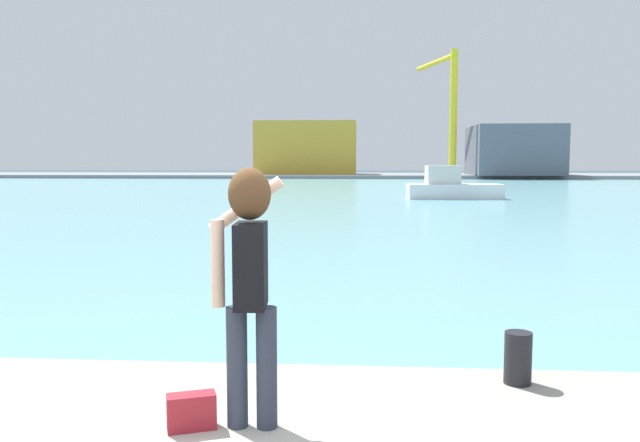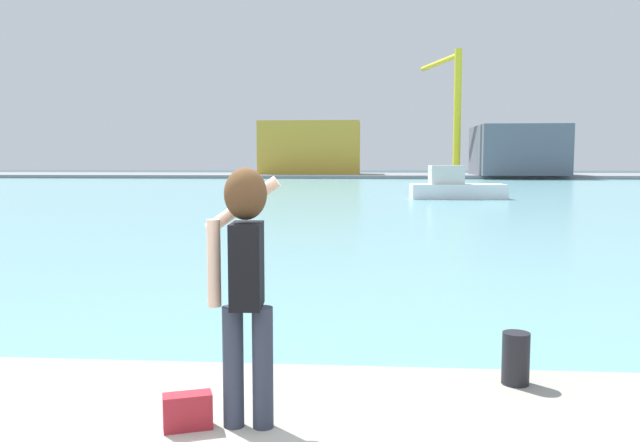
# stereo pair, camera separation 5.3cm
# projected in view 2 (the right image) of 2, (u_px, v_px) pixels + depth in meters

# --- Properties ---
(ground_plane) EXTENTS (220.00, 220.00, 0.00)m
(ground_plane) POSITION_uv_depth(u_px,v_px,m) (356.00, 190.00, 53.36)
(ground_plane) COLOR #334751
(harbor_water) EXTENTS (140.00, 100.00, 0.02)m
(harbor_water) POSITION_uv_depth(u_px,v_px,m) (356.00, 189.00, 55.34)
(harbor_water) COLOR #6BA8B2
(harbor_water) RESTS_ON ground_plane
(far_shore_dock) EXTENTS (140.00, 20.00, 0.49)m
(far_shore_dock) POSITION_uv_depth(u_px,v_px,m) (362.00, 176.00, 95.02)
(far_shore_dock) COLOR gray
(far_shore_dock) RESTS_ON ground_plane
(person_photographer) EXTENTS (0.53, 0.55, 1.74)m
(person_photographer) POSITION_uv_depth(u_px,v_px,m) (245.00, 270.00, 4.20)
(person_photographer) COLOR #2D3342
(person_photographer) RESTS_ON quay_promenade
(handbag) EXTENTS (0.35, 0.24, 0.24)m
(handbag) POSITION_uv_depth(u_px,v_px,m) (188.00, 411.00, 4.25)
(handbag) COLOR maroon
(handbag) RESTS_ON quay_promenade
(harbor_bollard) EXTENTS (0.22, 0.22, 0.42)m
(harbor_bollard) POSITION_uv_depth(u_px,v_px,m) (516.00, 358.00, 5.10)
(harbor_bollard) COLOR black
(harbor_bollard) RESTS_ON quay_promenade
(boat_moored) EXTENTS (5.99, 2.62, 2.12)m
(boat_moored) POSITION_uv_depth(u_px,v_px,m) (455.00, 187.00, 40.68)
(boat_moored) COLOR white
(boat_moored) RESTS_ON harbor_water
(warehouse_left) EXTENTS (14.52, 9.07, 7.64)m
(warehouse_left) POSITION_uv_depth(u_px,v_px,m) (311.00, 148.00, 94.43)
(warehouse_left) COLOR gold
(warehouse_left) RESTS_ON far_shore_dock
(warehouse_right) EXTENTS (11.40, 12.40, 6.72)m
(warehouse_right) POSITION_uv_depth(u_px,v_px,m) (518.00, 150.00, 87.89)
(warehouse_right) COLOR slate
(warehouse_right) RESTS_ON far_shore_dock
(port_crane) EXTENTS (4.54, 13.63, 16.91)m
(port_crane) POSITION_uv_depth(u_px,v_px,m) (452.00, 98.00, 88.04)
(port_crane) COLOR yellow
(port_crane) RESTS_ON far_shore_dock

